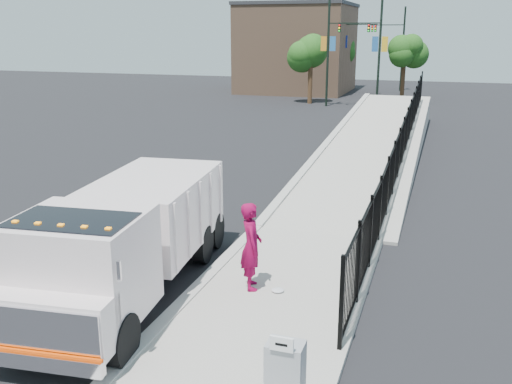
% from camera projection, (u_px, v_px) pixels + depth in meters
% --- Properties ---
extents(ground, '(120.00, 120.00, 0.00)m').
position_uv_depth(ground, '(205.00, 285.00, 13.39)').
color(ground, black).
rests_on(ground, ground).
extents(sidewalk, '(3.55, 12.00, 0.12)m').
position_uv_depth(sidewalk, '(256.00, 337.00, 10.97)').
color(sidewalk, '#9E998E').
rests_on(sidewalk, ground).
extents(curb, '(0.30, 12.00, 0.16)m').
position_uv_depth(curb, '(165.00, 321.00, 11.54)').
color(curb, '#ADAAA3').
rests_on(curb, ground).
extents(ramp, '(3.95, 24.06, 3.19)m').
position_uv_depth(ramp, '(377.00, 155.00, 27.37)').
color(ramp, '#9E998E').
rests_on(ramp, ground).
extents(iron_fence, '(0.10, 28.00, 1.80)m').
position_uv_depth(iron_fence, '(402.00, 155.00, 23.04)').
color(iron_fence, black).
rests_on(iron_fence, ground).
extents(truck, '(3.14, 7.65, 2.55)m').
position_uv_depth(truck, '(126.00, 236.00, 12.42)').
color(truck, black).
rests_on(truck, ground).
extents(worker, '(0.74, 0.86, 2.01)m').
position_uv_depth(worker, '(251.00, 246.00, 12.71)').
color(worker, maroon).
rests_on(worker, sidewalk).
extents(utility_cabinet, '(0.55, 0.40, 1.25)m').
position_uv_depth(utility_cabinet, '(285.00, 381.00, 8.46)').
color(utility_cabinet, gray).
rests_on(utility_cabinet, sidewalk).
extents(arrow_sign, '(0.35, 0.04, 0.22)m').
position_uv_depth(arrow_sign, '(282.00, 344.00, 8.05)').
color(arrow_sign, white).
rests_on(arrow_sign, utility_cabinet).
extents(debris, '(0.29, 0.29, 0.07)m').
position_uv_depth(debris, '(278.00, 290.00, 12.76)').
color(debris, silver).
rests_on(debris, sidewalk).
extents(light_pole_0, '(3.77, 0.22, 8.00)m').
position_uv_depth(light_pole_0, '(332.00, 49.00, 43.87)').
color(light_pole_0, black).
rests_on(light_pole_0, ground).
extents(light_pole_1, '(3.78, 0.22, 8.00)m').
position_uv_depth(light_pole_1, '(375.00, 50.00, 42.25)').
color(light_pole_1, black).
rests_on(light_pole_1, ground).
extents(light_pole_2, '(3.77, 0.22, 8.00)m').
position_uv_depth(light_pole_2, '(344.00, 47.00, 51.86)').
color(light_pole_2, black).
rests_on(light_pole_2, ground).
extents(light_pole_3, '(3.77, 0.22, 8.00)m').
position_uv_depth(light_pole_3, '(400.00, 46.00, 55.47)').
color(light_pole_3, black).
rests_on(light_pole_3, ground).
extents(tree_0, '(2.69, 2.69, 5.34)m').
position_uv_depth(tree_0, '(311.00, 54.00, 45.67)').
color(tree_0, '#382314').
rests_on(tree_0, ground).
extents(tree_1, '(2.21, 2.21, 5.11)m').
position_uv_depth(tree_1, '(405.00, 53.00, 48.42)').
color(tree_1, '#382314').
rests_on(tree_1, ground).
extents(tree_2, '(2.53, 2.53, 5.27)m').
position_uv_depth(tree_2, '(342.00, 50.00, 56.33)').
color(tree_2, '#382314').
rests_on(tree_2, ground).
extents(building, '(10.00, 10.00, 8.00)m').
position_uv_depth(building, '(297.00, 50.00, 55.22)').
color(building, '#8C664C').
rests_on(building, ground).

